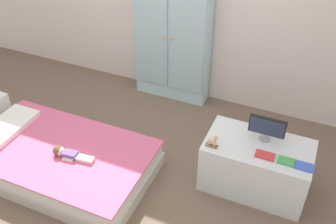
{
  "coord_description": "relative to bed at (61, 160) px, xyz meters",
  "views": [
    {
      "loc": [
        1.45,
        -2.16,
        2.66
      ],
      "look_at": [
        0.35,
        0.37,
        0.57
      ],
      "focal_mm": 40.89,
      "sensor_mm": 36.0,
      "label": 1
    }
  ],
  "objects": [
    {
      "name": "bed",
      "position": [
        0.0,
        0.0,
        0.0
      ],
      "size": [
        1.69,
        1.0,
        0.27
      ],
      "color": "beige",
      "rests_on": "ground_plane"
    },
    {
      "name": "book_green",
      "position": [
        1.94,
        0.42,
        0.37
      ],
      "size": [
        0.13,
        0.09,
        0.02
      ],
      "primitive_type": "cube",
      "color": "#429E51",
      "rests_on": "tv_stand"
    },
    {
      "name": "book_blue",
      "position": [
        2.08,
        0.42,
        0.36
      ],
      "size": [
        0.15,
        0.1,
        0.01
      ],
      "primitive_type": "cube",
      "color": "blue",
      "rests_on": "tv_stand"
    },
    {
      "name": "ground_plane",
      "position": [
        0.5,
        0.18,
        -0.15
      ],
      "size": [
        10.0,
        10.0,
        0.02
      ],
      "primitive_type": "cube",
      "color": "brown"
    },
    {
      "name": "tv_stand",
      "position": [
        1.7,
        0.54,
        0.11
      ],
      "size": [
        0.91,
        0.52,
        0.49
      ],
      "primitive_type": "cube",
      "color": "silver",
      "rests_on": "ground_plane"
    },
    {
      "name": "tv_monitor",
      "position": [
        1.73,
        0.62,
        0.49
      ],
      "size": [
        0.31,
        0.1,
        0.23
      ],
      "color": "#99999E",
      "rests_on": "tv_stand"
    },
    {
      "name": "book_red",
      "position": [
        1.77,
        0.42,
        0.37
      ],
      "size": [
        0.16,
        0.09,
        0.02
      ],
      "primitive_type": "cube",
      "color": "#CC3838",
      "rests_on": "tv_stand"
    },
    {
      "name": "doll",
      "position": [
        0.12,
        -0.05,
        0.18
      ],
      "size": [
        0.39,
        0.14,
        0.1
      ],
      "color": "#6B4CB2",
      "rests_on": "bed"
    },
    {
      "name": "pillow",
      "position": [
        -0.64,
        0.0,
        0.16
      ],
      "size": [
        0.32,
        0.72,
        0.05
      ],
      "primitive_type": "cube",
      "color": "white",
      "rests_on": "bed"
    },
    {
      "name": "rocking_horse_toy",
      "position": [
        1.34,
        0.36,
        0.42
      ],
      "size": [
        0.11,
        0.04,
        0.13
      ],
      "color": "#8E6642",
      "rests_on": "tv_stand"
    },
    {
      "name": "wardrobe",
      "position": [
        0.45,
        1.6,
        0.67
      ],
      "size": [
        0.86,
        0.24,
        1.61
      ],
      "color": "silver",
      "rests_on": "ground_plane"
    }
  ]
}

